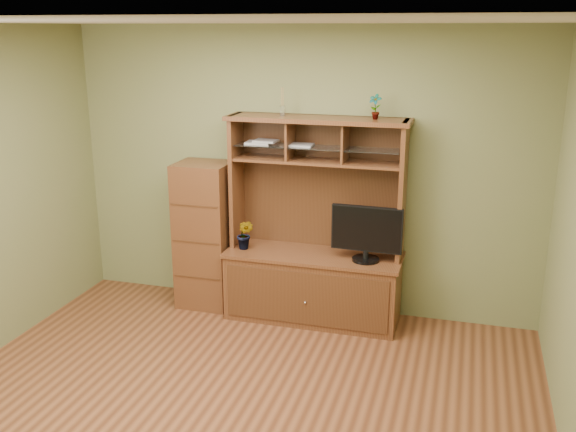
% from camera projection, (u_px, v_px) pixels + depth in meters
% --- Properties ---
extents(room, '(4.54, 4.04, 2.74)m').
position_uv_depth(room, '(223.00, 235.00, 4.23)').
color(room, '#522A17').
rests_on(room, ground).
extents(media_hutch, '(1.66, 0.61, 1.90)m').
position_uv_depth(media_hutch, '(314.00, 265.00, 6.01)').
color(media_hutch, '#492314').
rests_on(media_hutch, room).
extents(monitor, '(0.64, 0.25, 0.51)m').
position_uv_depth(monitor, '(367.00, 232.00, 5.69)').
color(monitor, black).
rests_on(monitor, media_hutch).
extents(orchid_plant, '(0.17, 0.15, 0.29)m').
position_uv_depth(orchid_plant, '(245.00, 235.00, 6.03)').
color(orchid_plant, '#31521C').
rests_on(orchid_plant, media_hutch).
extents(top_plant, '(0.13, 0.11, 0.22)m').
position_uv_depth(top_plant, '(375.00, 107.00, 5.52)').
color(top_plant, '#286824').
rests_on(top_plant, media_hutch).
extents(reed_diffuser, '(0.05, 0.05, 0.25)m').
position_uv_depth(reed_diffuser, '(282.00, 105.00, 5.75)').
color(reed_diffuser, silver).
rests_on(reed_diffuser, media_hutch).
extents(magazines, '(0.63, 0.18, 0.04)m').
position_uv_depth(magazines, '(274.00, 143.00, 5.87)').
color(magazines, '#ACACB1').
rests_on(magazines, media_hutch).
extents(side_cabinet, '(0.51, 0.47, 1.43)m').
position_uv_depth(side_cabinet, '(205.00, 235.00, 6.26)').
color(side_cabinet, '#492314').
rests_on(side_cabinet, room).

